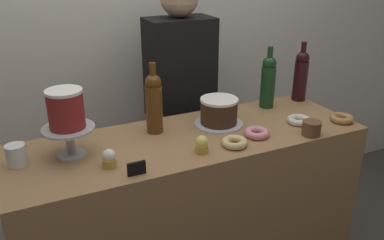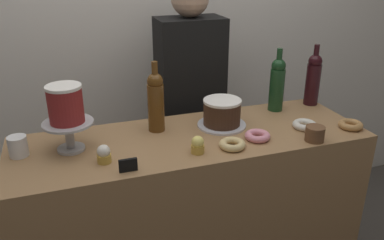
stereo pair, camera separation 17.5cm
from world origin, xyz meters
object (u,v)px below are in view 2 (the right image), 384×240
cake_stand_pedestal (69,131)px  coffee_cup_ceramic (18,146)px  wine_bottle_green (277,83)px  donut_pink (258,136)px  donut_sugar (305,125)px  cookie_stack (315,134)px  wine_bottle_amber (156,101)px  wine_bottle_dark_red (313,78)px  chocolate_round_cake (222,112)px  price_sign_chalkboard (128,165)px  cupcake_vanilla (104,154)px  donut_maple (351,125)px  cupcake_lemon (198,145)px  donut_glazed (232,144)px  white_layer_cake (65,104)px  barista_figure (190,116)px

cake_stand_pedestal → coffee_cup_ceramic: bearing=176.1°
wine_bottle_green → donut_pink: size_ratio=2.91×
donut_sugar → cookie_stack: 0.14m
wine_bottle_amber → cookie_stack: size_ratio=3.87×
wine_bottle_amber → wine_bottle_dark_red: bearing=4.3°
chocolate_round_cake → wine_bottle_dark_red: 0.59m
cake_stand_pedestal → price_sign_chalkboard: cake_stand_pedestal is taller
donut_sugar → donut_pink: same height
chocolate_round_cake → cupcake_vanilla: (-0.57, -0.18, -0.04)m
cupcake_vanilla → wine_bottle_green: bearing=17.1°
donut_maple → cupcake_lemon: bearing=-179.8°
donut_maple → coffee_cup_ceramic: bearing=172.0°
donut_maple → donut_glazed: (-0.61, -0.01, 0.00)m
chocolate_round_cake → white_layer_cake: bearing=-177.7°
cake_stand_pedestal → donut_glazed: 0.68m
white_layer_cake → wine_bottle_green: 1.05m
wine_bottle_dark_red → price_sign_chalkboard: wine_bottle_dark_red is taller
chocolate_round_cake → price_sign_chalkboard: (-0.50, -0.28, -0.05)m
white_layer_cake → donut_sugar: white_layer_cake is taller
wine_bottle_amber → wine_bottle_green: bearing=4.5°
donut_maple → price_sign_chalkboard: (-1.06, -0.06, 0.01)m
cupcake_vanilla → price_sign_chalkboard: (0.08, -0.10, -0.01)m
cake_stand_pedestal → price_sign_chalkboard: 0.32m
wine_bottle_green → donut_sugar: 0.28m
donut_glazed → price_sign_chalkboard: bearing=-173.3°
cake_stand_pedestal → wine_bottle_green: (1.04, 0.13, 0.06)m
chocolate_round_cake → cake_stand_pedestal: bearing=-177.7°
cupcake_lemon → donut_sugar: (0.56, 0.07, -0.02)m
cake_stand_pedestal → chocolate_round_cake: bearing=2.3°
coffee_cup_ceramic → price_sign_chalkboard: bearing=-33.9°
donut_glazed → coffee_cup_ceramic: bearing=165.9°
donut_maple → donut_glazed: size_ratio=1.00×
donut_sugar → donut_pink: 0.27m
wine_bottle_dark_red → wine_bottle_amber: (-0.88, -0.07, 0.00)m
wine_bottle_green → wine_bottle_dark_red: 0.23m
cupcake_lemon → cookie_stack: (0.52, -0.06, -0.00)m
chocolate_round_cake → cupcake_lemon: bearing=-132.0°
white_layer_cake → donut_glazed: bearing=-17.2°
wine_bottle_green → barista_figure: barista_figure is taller
cake_stand_pedestal → barista_figure: barista_figure is taller
donut_maple → cookie_stack: (-0.24, -0.06, 0.02)m
coffee_cup_ceramic → barista_figure: barista_figure is taller
cupcake_vanilla → white_layer_cake: bearing=127.8°
chocolate_round_cake → coffee_cup_ceramic: (-0.89, -0.01, -0.03)m
cookie_stack → donut_maple: bearing=14.0°
donut_pink → donut_sugar: bearing=8.0°
donut_maple → barista_figure: size_ratio=0.07×
chocolate_round_cake → wine_bottle_green: 0.37m
wine_bottle_dark_red → donut_maple: (-0.01, -0.34, -0.13)m
donut_maple → donut_pink: size_ratio=1.00×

